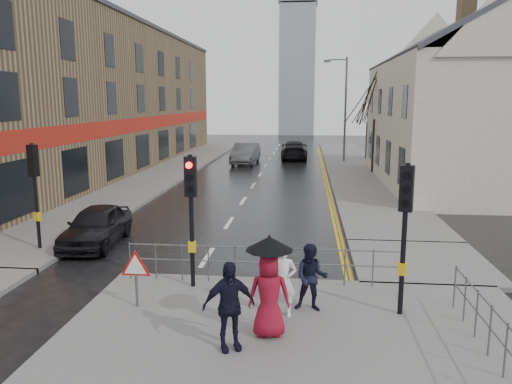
% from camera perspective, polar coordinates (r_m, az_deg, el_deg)
% --- Properties ---
extents(ground, '(120.00, 120.00, 0.00)m').
position_cam_1_polar(ground, '(13.10, -8.26, -11.41)').
color(ground, black).
rests_on(ground, ground).
extents(near_pavement, '(10.00, 9.00, 0.14)m').
position_cam_1_polar(near_pavement, '(9.56, 5.02, -19.60)').
color(near_pavement, '#605E5B').
rests_on(near_pavement, ground).
extents(left_pavement, '(4.00, 44.00, 0.14)m').
position_cam_1_polar(left_pavement, '(36.38, -9.48, 2.71)').
color(left_pavement, '#605E5B').
rests_on(left_pavement, ground).
extents(right_pavement, '(4.00, 40.00, 0.14)m').
position_cam_1_polar(right_pavement, '(37.25, 11.09, 2.84)').
color(right_pavement, '#605E5B').
rests_on(right_pavement, ground).
extents(pavement_bridge_right, '(4.00, 4.20, 0.14)m').
position_cam_1_polar(pavement_bridge_right, '(15.91, 18.21, -7.60)').
color(pavement_bridge_right, '#605E5B').
rests_on(pavement_bridge_right, ground).
extents(building_left_terrace, '(8.00, 42.00, 10.00)m').
position_cam_1_polar(building_left_terrace, '(36.98, -18.51, 10.11)').
color(building_left_terrace, olive).
rests_on(building_left_terrace, ground).
extents(building_right_cream, '(9.00, 16.40, 10.10)m').
position_cam_1_polar(building_right_cream, '(31.10, 22.86, 9.48)').
color(building_right_cream, beige).
rests_on(building_right_cream, ground).
extents(church_tower, '(5.00, 5.00, 18.00)m').
position_cam_1_polar(church_tower, '(73.91, 4.73, 13.58)').
color(church_tower, '#93959B').
rests_on(church_tower, ground).
extents(traffic_signal_near_left, '(0.28, 0.27, 3.40)m').
position_cam_1_polar(traffic_signal_near_left, '(12.54, -7.44, -0.65)').
color(traffic_signal_near_left, black).
rests_on(traffic_signal_near_left, near_pavement).
extents(traffic_signal_near_right, '(0.34, 0.33, 3.40)m').
position_cam_1_polar(traffic_signal_near_right, '(11.24, 16.69, -2.29)').
color(traffic_signal_near_right, black).
rests_on(traffic_signal_near_right, near_pavement).
extents(traffic_signal_far_left, '(0.34, 0.33, 3.40)m').
position_cam_1_polar(traffic_signal_far_left, '(17.24, -24.00, 1.55)').
color(traffic_signal_far_left, black).
rests_on(traffic_signal_far_left, left_pavement).
extents(guard_railing_front, '(7.14, 0.04, 1.00)m').
position_cam_1_polar(guard_railing_front, '(13.05, 0.70, -7.37)').
color(guard_railing_front, '#595B5E').
rests_on(guard_railing_front, near_pavement).
extents(guard_railing_side, '(0.04, 4.54, 1.00)m').
position_cam_1_polar(guard_railing_side, '(10.46, 25.25, -13.11)').
color(guard_railing_side, '#595B5E').
rests_on(guard_railing_side, near_pavement).
extents(warning_sign, '(0.80, 0.07, 1.35)m').
position_cam_1_polar(warning_sign, '(11.88, -13.60, -8.57)').
color(warning_sign, '#595B5E').
rests_on(warning_sign, near_pavement).
extents(street_lamp, '(1.83, 0.25, 8.00)m').
position_cam_1_polar(street_lamp, '(39.88, 9.94, 10.04)').
color(street_lamp, '#595B5E').
rests_on(street_lamp, right_pavement).
extents(tree_near, '(2.40, 2.40, 6.58)m').
position_cam_1_polar(tree_near, '(34.07, 13.55, 10.61)').
color(tree_near, black).
rests_on(tree_near, right_pavement).
extents(tree_far, '(2.40, 2.40, 5.64)m').
position_cam_1_polar(tree_far, '(42.07, 12.74, 9.57)').
color(tree_far, black).
rests_on(tree_far, right_pavement).
extents(pedestrian_a, '(0.61, 0.42, 1.61)m').
position_cam_1_polar(pedestrian_a, '(11.14, 3.12, -10.09)').
color(pedestrian_a, white).
rests_on(pedestrian_a, near_pavement).
extents(pedestrian_b, '(0.79, 0.63, 1.55)m').
position_cam_1_polar(pedestrian_b, '(11.46, 6.33, -9.70)').
color(pedestrian_b, black).
rests_on(pedestrian_b, near_pavement).
extents(pedestrian_with_umbrella, '(0.96, 0.96, 2.08)m').
position_cam_1_polar(pedestrian_with_umbrella, '(10.11, 1.51, -10.32)').
color(pedestrian_with_umbrella, maroon).
rests_on(pedestrian_with_umbrella, near_pavement).
extents(pedestrian_d, '(1.11, 0.80, 1.75)m').
position_cam_1_polar(pedestrian_d, '(9.70, -3.14, -12.85)').
color(pedestrian_d, black).
rests_on(pedestrian_d, near_pavement).
extents(car_parked, '(1.80, 4.02, 1.34)m').
position_cam_1_polar(car_parked, '(17.78, -17.78, -3.68)').
color(car_parked, black).
rests_on(car_parked, ground).
extents(car_mid, '(1.91, 4.95, 1.61)m').
position_cam_1_polar(car_mid, '(38.90, -1.20, 4.43)').
color(car_mid, '#47494C').
rests_on(car_mid, ground).
extents(car_far, '(2.30, 5.38, 1.54)m').
position_cam_1_polar(car_far, '(42.18, 4.39, 4.82)').
color(car_far, black).
rests_on(car_far, ground).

